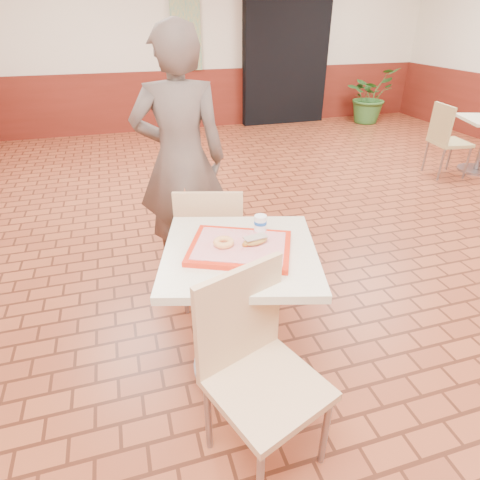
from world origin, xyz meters
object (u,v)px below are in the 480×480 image
object	(u,v)px
chair_second_left	(446,137)
potted_plant	(369,96)
ring_donut	(224,242)
paper_cup	(260,223)
chair_main_back	(211,242)
chair_main_front	(256,363)
serving_tray	(240,248)
main_table	(240,293)
customer	(181,161)
long_john_donut	(255,241)

from	to	relation	value
chair_second_left	potted_plant	world-z (taller)	potted_plant
ring_donut	paper_cup	world-z (taller)	paper_cup
chair_main_back	paper_cup	bearing A→B (deg)	123.76
chair_main_front	serving_tray	world-z (taller)	chair_main_front
paper_cup	potted_plant	size ratio (longest dim) A/B	0.08
main_table	potted_plant	world-z (taller)	potted_plant
customer	ring_donut	distance (m)	1.15
chair_main_front	serving_tray	distance (m)	0.58
chair_main_back	ring_donut	distance (m)	0.71
serving_tray	paper_cup	world-z (taller)	paper_cup
chair_main_back	ring_donut	xyz separation A→B (m)	(-0.07, -0.62, 0.35)
chair_main_front	long_john_donut	world-z (taller)	chair_main_front
paper_cup	potted_plant	bearing A→B (deg)	52.07
main_table	ring_donut	size ratio (longest dim) A/B	7.74
long_john_donut	paper_cup	size ratio (longest dim) A/B	1.72
chair_main_front	chair_main_back	world-z (taller)	chair_main_front
potted_plant	chair_main_front	bearing A→B (deg)	-126.34
long_john_donut	chair_second_left	bearing A→B (deg)	35.71
chair_main_back	long_john_donut	size ratio (longest dim) A/B	6.39
chair_main_back	customer	world-z (taller)	customer
chair_second_left	ring_donut	bearing A→B (deg)	131.68
ring_donut	customer	bearing A→B (deg)	91.01
customer	ring_donut	world-z (taller)	customer
chair_main_back	long_john_donut	bearing A→B (deg)	113.81
main_table	potted_plant	bearing A→B (deg)	51.70
potted_plant	customer	bearing A→B (deg)	-136.10
customer	paper_cup	xyz separation A→B (m)	(0.25, -1.05, -0.04)
main_table	long_john_donut	distance (m)	0.33
ring_donut	potted_plant	world-z (taller)	potted_plant
customer	serving_tray	distance (m)	1.18
main_table	paper_cup	xyz separation A→B (m)	(0.15, 0.12, 0.34)
chair_main_back	chair_second_left	distance (m)	3.90
main_table	potted_plant	xyz separation A→B (m)	(4.18, 5.29, -0.05)
ring_donut	chair_second_left	bearing A→B (deg)	34.12
main_table	chair_second_left	world-z (taller)	chair_second_left
main_table	customer	world-z (taller)	customer
paper_cup	chair_second_left	bearing A→B (deg)	34.77
customer	ring_donut	size ratio (longest dim) A/B	17.55
chair_main_front	long_john_donut	xyz separation A→B (m)	(0.15, 0.48, 0.33)
chair_second_left	chair_main_front	bearing A→B (deg)	137.04
customer	paper_cup	distance (m)	1.08
customer	chair_second_left	size ratio (longest dim) A/B	2.05
ring_donut	potted_plant	xyz separation A→B (m)	(4.26, 5.27, -0.36)
customer	main_table	bearing A→B (deg)	101.84
main_table	customer	bearing A→B (deg)	94.86
potted_plant	serving_tray	bearing A→B (deg)	-128.30
ring_donut	long_john_donut	distance (m)	0.16
potted_plant	main_table	bearing A→B (deg)	-128.30
chair_main_front	chair_main_back	bearing A→B (deg)	66.64
ring_donut	chair_second_left	world-z (taller)	chair_second_left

